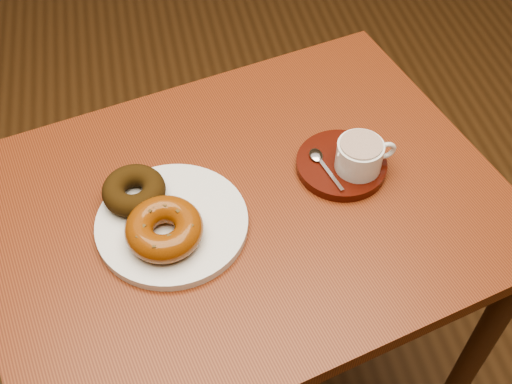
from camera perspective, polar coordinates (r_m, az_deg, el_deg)
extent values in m
plane|color=#523319|center=(1.94, -4.82, -8.20)|extent=(6.00, 6.00, 0.00)
cube|color=brown|center=(1.09, -1.03, -1.39)|extent=(0.99, 0.82, 0.03)
cylinder|color=#442413|center=(1.46, 18.54, -14.04)|extent=(0.05, 0.05, 0.78)
cylinder|color=#442413|center=(1.55, -18.57, -8.04)|extent=(0.05, 0.05, 0.78)
cylinder|color=#442413|center=(1.68, 7.27, 1.20)|extent=(0.05, 0.05, 0.78)
cylinder|color=silver|center=(1.05, -7.47, -2.77)|extent=(0.27, 0.27, 0.02)
torus|color=#321F0A|center=(1.07, -10.80, 0.13)|extent=(0.14, 0.14, 0.04)
torus|color=brown|center=(1.01, -8.17, -3.26)|extent=(0.16, 0.16, 0.05)
cube|color=#443216|center=(0.99, -6.07, -2.23)|extent=(0.01, 0.01, 0.00)
cube|color=#443216|center=(1.00, -6.42, -1.52)|extent=(0.01, 0.01, 0.00)
cube|color=#443216|center=(1.01, -7.13, -1.03)|extent=(0.01, 0.01, 0.00)
cube|color=#443216|center=(1.01, -8.05, -0.84)|extent=(0.01, 0.01, 0.00)
cube|color=#443216|center=(1.01, -9.02, -1.00)|extent=(0.01, 0.01, 0.00)
cube|color=#443216|center=(1.01, -9.85, -1.46)|extent=(0.01, 0.01, 0.00)
cube|color=#443216|center=(1.00, -10.38, -2.15)|extent=(0.01, 0.01, 0.00)
cube|color=#443216|center=(0.99, -10.51, -2.94)|extent=(0.01, 0.01, 0.00)
cube|color=#443216|center=(0.98, -10.20, -3.68)|extent=(0.01, 0.01, 0.00)
cube|color=#443216|center=(0.97, -9.50, -4.21)|extent=(0.01, 0.01, 0.00)
cube|color=#443216|center=(0.97, -8.54, -4.42)|extent=(0.01, 0.01, 0.00)
cube|color=#443216|center=(0.97, -7.53, -4.26)|extent=(0.01, 0.01, 0.00)
cube|color=#443216|center=(0.97, -6.67, -3.76)|extent=(0.01, 0.01, 0.00)
cube|color=#443216|center=(0.98, -6.15, -3.03)|extent=(0.01, 0.01, 0.00)
cylinder|color=#3A0E07|center=(1.13, 7.59, 2.42)|extent=(0.19, 0.19, 0.02)
cylinder|color=silver|center=(1.10, 9.16, 3.17)|extent=(0.08, 0.08, 0.05)
cylinder|color=brown|center=(1.08, 9.35, 4.19)|extent=(0.07, 0.07, 0.00)
torus|color=silver|center=(1.11, 11.46, 3.64)|extent=(0.04, 0.01, 0.04)
ellipsoid|color=silver|center=(1.12, 5.36, 3.30)|extent=(0.02, 0.03, 0.01)
cube|color=silver|center=(1.10, 6.56, 1.67)|extent=(0.03, 0.08, 0.00)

